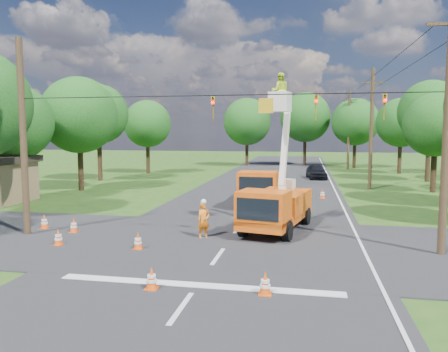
% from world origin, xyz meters
% --- Properties ---
extents(ground, '(140.00, 140.00, 0.00)m').
position_xyz_m(ground, '(0.00, 20.00, 0.00)').
color(ground, '#1F4915').
rests_on(ground, ground).
extents(road_main, '(12.00, 100.00, 0.06)m').
position_xyz_m(road_main, '(0.00, 20.00, 0.00)').
color(road_main, black).
rests_on(road_main, ground).
extents(road_cross, '(56.00, 10.00, 0.07)m').
position_xyz_m(road_cross, '(0.00, 2.00, 0.00)').
color(road_cross, black).
rests_on(road_cross, ground).
extents(stop_bar, '(9.00, 0.45, 0.02)m').
position_xyz_m(stop_bar, '(0.00, -3.20, 0.00)').
color(stop_bar, silver).
rests_on(stop_bar, ground).
extents(edge_line, '(0.12, 90.00, 0.02)m').
position_xyz_m(edge_line, '(5.60, 20.00, 0.00)').
color(edge_line, silver).
rests_on(edge_line, ground).
extents(bucket_truck, '(3.37, 6.21, 7.60)m').
position_xyz_m(bucket_truck, '(1.86, 4.91, 1.62)').
color(bucket_truck, orange).
rests_on(bucket_truck, ground).
extents(second_truck, '(2.64, 6.41, 2.38)m').
position_xyz_m(second_truck, '(0.40, 12.40, 1.24)').
color(second_truck, orange).
rests_on(second_truck, ground).
extents(ground_worker, '(0.71, 0.68, 1.64)m').
position_xyz_m(ground_worker, '(-1.24, 2.88, 0.82)').
color(ground_worker, '#D65712').
rests_on(ground_worker, ground).
extents(distant_car, '(2.33, 4.57, 1.49)m').
position_xyz_m(distant_car, '(4.28, 29.32, 0.74)').
color(distant_car, black).
rests_on(distant_car, ground).
extents(traffic_cone_0, '(0.38, 0.38, 0.71)m').
position_xyz_m(traffic_cone_0, '(-1.29, -3.74, 0.36)').
color(traffic_cone_0, '#EB4B0C').
rests_on(traffic_cone_0, ground).
extents(traffic_cone_1, '(0.38, 0.38, 0.71)m').
position_xyz_m(traffic_cone_1, '(2.14, -3.55, 0.36)').
color(traffic_cone_1, '#EB4B0C').
rests_on(traffic_cone_1, ground).
extents(traffic_cone_2, '(0.38, 0.38, 0.71)m').
position_xyz_m(traffic_cone_2, '(1.35, 7.91, 0.36)').
color(traffic_cone_2, '#EB4B0C').
rests_on(traffic_cone_2, ground).
extents(traffic_cone_3, '(0.38, 0.38, 0.71)m').
position_xyz_m(traffic_cone_3, '(1.54, 9.90, 0.36)').
color(traffic_cone_3, '#EB4B0C').
rests_on(traffic_cone_3, ground).
extents(traffic_cone_4, '(0.38, 0.38, 0.71)m').
position_xyz_m(traffic_cone_4, '(-6.96, 0.45, 0.36)').
color(traffic_cone_4, '#EB4B0C').
rests_on(traffic_cone_4, ground).
extents(traffic_cone_5, '(0.38, 0.38, 0.71)m').
position_xyz_m(traffic_cone_5, '(-7.56, 2.74, 0.36)').
color(traffic_cone_5, '#EB4B0C').
rests_on(traffic_cone_5, ground).
extents(traffic_cone_6, '(0.38, 0.38, 0.71)m').
position_xyz_m(traffic_cone_6, '(-9.44, 3.27, 0.36)').
color(traffic_cone_6, '#EB4B0C').
rests_on(traffic_cone_6, ground).
extents(traffic_cone_7, '(0.38, 0.38, 0.71)m').
position_xyz_m(traffic_cone_7, '(4.44, 15.82, 0.36)').
color(traffic_cone_7, '#EB4B0C').
rests_on(traffic_cone_7, ground).
extents(traffic_cone_8, '(0.38, 0.38, 0.71)m').
position_xyz_m(traffic_cone_8, '(-3.43, 0.50, 0.36)').
color(traffic_cone_8, '#EB4B0C').
rests_on(traffic_cone_8, ground).
extents(pole_right_near, '(1.80, 0.30, 10.00)m').
position_xyz_m(pole_right_near, '(8.50, 2.00, 5.11)').
color(pole_right_near, '#4C3823').
rests_on(pole_right_near, ground).
extents(pole_right_mid, '(1.80, 0.30, 10.00)m').
position_xyz_m(pole_right_mid, '(8.50, 22.00, 5.11)').
color(pole_right_mid, '#4C3823').
rests_on(pole_right_mid, ground).
extents(pole_right_far, '(1.80, 0.30, 10.00)m').
position_xyz_m(pole_right_far, '(8.50, 42.00, 5.11)').
color(pole_right_far, '#4C3823').
rests_on(pole_right_far, ground).
extents(pole_left, '(0.30, 0.30, 9.00)m').
position_xyz_m(pole_left, '(-9.50, 2.00, 4.50)').
color(pole_left, '#4C3823').
rests_on(pole_left, ground).
extents(signal_span, '(18.00, 0.29, 1.07)m').
position_xyz_m(signal_span, '(2.23, 1.99, 5.88)').
color(signal_span, black).
rests_on(signal_span, ground).
extents(tree_left_c, '(5.20, 5.20, 8.06)m').
position_xyz_m(tree_left_c, '(-16.50, 11.00, 5.44)').
color(tree_left_c, '#382616').
rests_on(tree_left_c, ground).
extents(tree_left_d, '(6.20, 6.20, 9.24)m').
position_xyz_m(tree_left_d, '(-15.00, 17.00, 6.12)').
color(tree_left_d, '#382616').
rests_on(tree_left_d, ground).
extents(tree_left_e, '(5.80, 5.80, 9.41)m').
position_xyz_m(tree_left_e, '(-16.80, 24.00, 6.49)').
color(tree_left_e, '#382616').
rests_on(tree_left_e, ground).
extents(tree_left_f, '(5.40, 5.40, 8.40)m').
position_xyz_m(tree_left_f, '(-14.80, 32.00, 5.69)').
color(tree_left_f, '#382616').
rests_on(tree_left_f, ground).
extents(tree_right_c, '(5.00, 5.00, 7.83)m').
position_xyz_m(tree_right_c, '(13.20, 21.00, 5.31)').
color(tree_right_c, '#382616').
rests_on(tree_right_c, ground).
extents(tree_right_d, '(6.00, 6.00, 9.70)m').
position_xyz_m(tree_right_d, '(14.80, 29.00, 6.68)').
color(tree_right_d, '#382616').
rests_on(tree_right_d, ground).
extents(tree_right_e, '(5.60, 5.60, 8.63)m').
position_xyz_m(tree_right_e, '(13.80, 37.00, 5.81)').
color(tree_right_e, '#382616').
rests_on(tree_right_e, ground).
extents(tree_far_a, '(6.60, 6.60, 9.50)m').
position_xyz_m(tree_far_a, '(-5.00, 45.00, 6.19)').
color(tree_far_a, '#382616').
rests_on(tree_far_a, ground).
extents(tree_far_b, '(7.00, 7.00, 10.32)m').
position_xyz_m(tree_far_b, '(3.00, 47.00, 6.81)').
color(tree_far_b, '#382616').
rests_on(tree_far_b, ground).
extents(tree_far_c, '(6.20, 6.20, 9.18)m').
position_xyz_m(tree_far_c, '(9.50, 44.00, 6.06)').
color(tree_far_c, '#382616').
rests_on(tree_far_c, ground).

